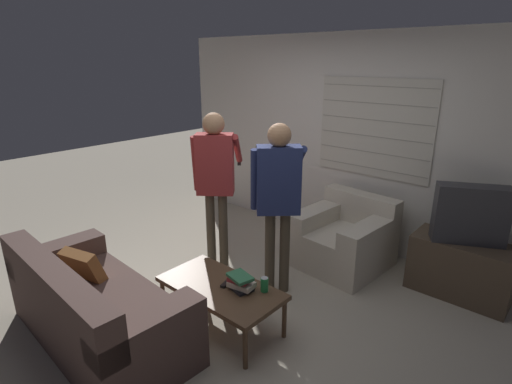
{
  "coord_description": "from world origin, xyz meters",
  "views": [
    {
      "loc": [
        2.37,
        -2.34,
        2.24
      ],
      "look_at": [
        -0.08,
        0.47,
        1.0
      ],
      "focal_mm": 28.0,
      "sensor_mm": 36.0,
      "label": 1
    }
  ],
  "objects": [
    {
      "name": "ground_plane",
      "position": [
        0.0,
        0.0,
        0.0
      ],
      "size": [
        16.0,
        16.0,
        0.0
      ],
      "primitive_type": "plane",
      "color": "#B2A893"
    },
    {
      "name": "wall_back",
      "position": [
        0.01,
        2.03,
        1.28
      ],
      "size": [
        5.2,
        0.08,
        2.55
      ],
      "color": "silver",
      "rests_on": "ground_plane"
    },
    {
      "name": "book_stack",
      "position": [
        0.34,
        -0.22,
        0.47
      ],
      "size": [
        0.25,
        0.2,
        0.14
      ],
      "color": "black",
      "rests_on": "coffee_table"
    },
    {
      "name": "person_right_standing",
      "position": [
        0.18,
        0.48,
        1.08
      ],
      "size": [
        0.49,
        0.79,
        1.7
      ],
      "rotation": [
        0.0,
        0.0,
        0.76
      ],
      "color": "#4C4233",
      "rests_on": "ground_plane"
    },
    {
      "name": "coffee_table",
      "position": [
        0.18,
        -0.29,
        0.36
      ],
      "size": [
        1.09,
        0.56,
        0.4
      ],
      "color": "brown",
      "rests_on": "ground_plane"
    },
    {
      "name": "spare_remote",
      "position": [
        0.2,
        -0.25,
        0.41
      ],
      "size": [
        0.07,
        0.14,
        0.02
      ],
      "rotation": [
        0.0,
        0.0,
        0.25
      ],
      "color": "black",
      "rests_on": "coffee_table"
    },
    {
      "name": "tv",
      "position": [
        1.59,
        1.62,
        0.86
      ],
      "size": [
        0.66,
        0.47,
        0.56
      ],
      "rotation": [
        0.0,
        0.0,
        3.61
      ],
      "color": "#2D2D33",
      "rests_on": "tv_stand"
    },
    {
      "name": "couch_blue",
      "position": [
        -0.47,
        -1.11,
        0.3
      ],
      "size": [
        1.85,
        0.91,
        0.79
      ],
      "rotation": [
        0.0,
        0.0,
        -0.05
      ],
      "color": "#4C3833",
      "rests_on": "ground_plane"
    },
    {
      "name": "tv_stand",
      "position": [
        1.59,
        1.62,
        0.29
      ],
      "size": [
        0.92,
        0.44,
        0.58
      ],
      "color": "#4C3D2D",
      "rests_on": "ground_plane"
    },
    {
      "name": "armchair_beige",
      "position": [
        0.4,
        1.44,
        0.31
      ],
      "size": [
        0.99,
        0.98,
        0.77
      ],
      "rotation": [
        0.0,
        0.0,
        3.06
      ],
      "color": "beige",
      "rests_on": "ground_plane"
    },
    {
      "name": "soda_can",
      "position": [
        0.51,
        -0.11,
        0.46
      ],
      "size": [
        0.07,
        0.07,
        0.13
      ],
      "color": "#238E47",
      "rests_on": "coffee_table"
    },
    {
      "name": "person_left_standing",
      "position": [
        -0.66,
        0.47,
        1.1
      ],
      "size": [
        0.49,
        0.77,
        1.73
      ],
      "rotation": [
        0.0,
        0.0,
        0.67
      ],
      "color": "#4C4233",
      "rests_on": "ground_plane"
    }
  ]
}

